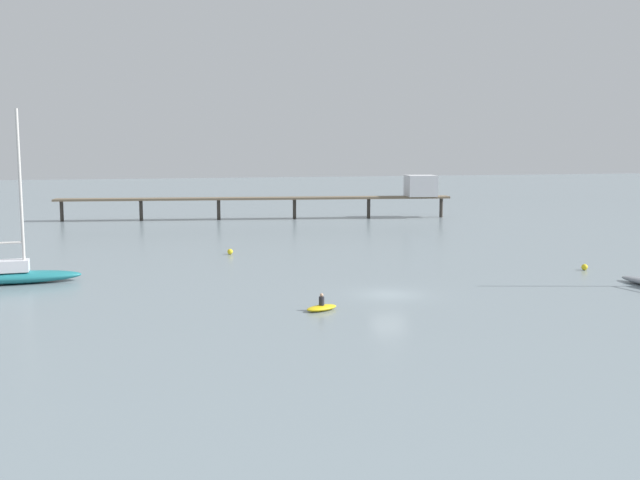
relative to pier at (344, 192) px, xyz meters
The scene contains 6 objects.
ground_plane 56.18m from the pier, 103.15° to the right, with size 400.00×400.00×0.00m, color gray.
pier is the anchor object (origin of this frame).
sailboat_teal 58.46m from the pier, 132.26° to the right, with size 9.43×2.72×13.43m.
dinghy_yellow 61.31m from the pier, 107.83° to the right, with size 2.51×1.85×1.14m.
mooring_buoy_outer 49.60m from the pier, 81.77° to the right, with size 0.53×0.53×0.53m, color yellow.
mooring_buoy_mid 38.61m from the pier, 123.45° to the right, with size 0.54×0.54×0.54m, color yellow.
Camera 1 is at (-17.72, -48.41, 10.56)m, focal length 40.91 mm.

